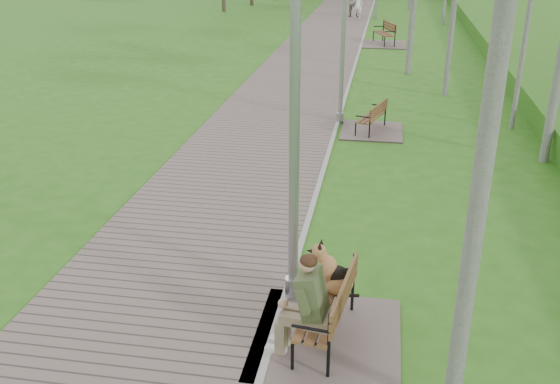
% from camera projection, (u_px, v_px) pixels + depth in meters
% --- Properties ---
extents(walkway, '(3.50, 67.00, 0.04)m').
position_uv_depth(walkway, '(311.00, 61.00, 24.32)').
color(walkway, '#71625B').
rests_on(walkway, ground).
extents(kerb, '(0.10, 67.00, 0.05)m').
position_uv_depth(kerb, '(356.00, 63.00, 24.05)').
color(kerb, '#999993').
rests_on(kerb, ground).
extents(bench_main, '(1.85, 2.06, 1.61)m').
position_uv_depth(bench_main, '(320.00, 312.00, 7.77)').
color(bench_main, '#71625B').
rests_on(bench_main, ground).
extents(bench_second, '(1.56, 1.73, 0.95)m').
position_uv_depth(bench_second, '(371.00, 125.00, 15.99)').
color(bench_second, '#71625B').
rests_on(bench_second, ground).
extents(bench_third, '(1.96, 2.18, 1.20)m').
position_uv_depth(bench_third, '(384.00, 40.00, 27.69)').
color(bench_third, '#71625B').
rests_on(bench_third, ground).
extents(lamp_post_near, '(0.23, 0.23, 5.83)m').
position_uv_depth(lamp_post_near, '(295.00, 113.00, 7.80)').
color(lamp_post_near, '#919398').
rests_on(lamp_post_near, ground).
extents(lamp_post_second, '(0.19, 0.19, 4.79)m').
position_uv_depth(lamp_post_second, '(343.00, 38.00, 15.91)').
color(lamp_post_second, '#919398').
rests_on(lamp_post_second, ground).
extents(pedestrian_near, '(0.55, 0.37, 1.48)m').
position_uv_depth(pedestrian_near, '(358.00, 5.00, 35.50)').
color(pedestrian_near, white).
rests_on(pedestrian_near, ground).
extents(pedestrian_far, '(0.96, 0.77, 1.88)m').
position_uv_depth(pedestrian_far, '(353.00, 0.00, 35.80)').
color(pedestrian_far, gray).
rests_on(pedestrian_far, ground).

